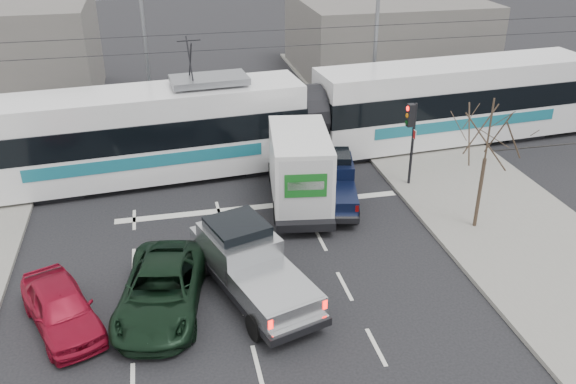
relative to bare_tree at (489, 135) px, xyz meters
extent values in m
plane|color=black|center=(-7.60, -2.50, -3.79)|extent=(120.00, 120.00, 0.00)
cube|color=gray|center=(1.40, -2.50, -3.72)|extent=(6.00, 60.00, 0.15)
cube|color=#33302D|center=(-7.60, 7.50, -3.78)|extent=(60.00, 1.60, 0.03)
cube|color=#625C58|center=(4.40, 21.50, -1.29)|extent=(12.00, 10.00, 5.00)
cylinder|color=#47382B|center=(0.00, 0.00, -2.27)|extent=(0.14, 0.14, 2.75)
cylinder|color=#47382B|center=(0.00, 0.00, 0.23)|extent=(0.07, 0.07, 2.25)
cylinder|color=black|center=(-1.00, 4.00, -1.84)|extent=(0.12, 0.12, 3.60)
cube|color=black|center=(-1.20, 4.00, -0.54)|extent=(0.28, 0.28, 0.95)
cylinder|color=#FF0C07|center=(-1.35, 4.00, -0.24)|extent=(0.06, 0.20, 0.20)
cylinder|color=orange|center=(-1.35, 4.00, -0.54)|extent=(0.06, 0.20, 0.20)
cylinder|color=#05330C|center=(-1.35, 4.00, -0.84)|extent=(0.06, 0.20, 0.20)
cube|color=white|center=(-1.02, 3.85, -1.34)|extent=(0.02, 0.30, 0.40)
cylinder|color=slate|center=(-0.10, 11.50, 0.71)|extent=(0.20, 0.20, 9.00)
cylinder|color=slate|center=(-11.60, 13.50, 0.71)|extent=(0.20, 0.20, 9.00)
cylinder|color=black|center=(-7.60, 7.50, 1.71)|extent=(60.00, 0.03, 0.03)
cylinder|color=black|center=(-7.60, 7.50, 2.41)|extent=(60.00, 0.03, 0.03)
cube|color=white|center=(-12.05, 7.23, -2.68)|extent=(14.15, 4.12, 1.69)
cube|color=black|center=(-12.05, 7.23, -1.37)|extent=(14.23, 4.15, 1.15)
cube|color=white|center=(-12.05, 7.23, -0.33)|extent=(14.14, 4.00, 1.08)
cube|color=#176475|center=(-11.92, 5.76, -2.37)|extent=(9.73, 0.86, 0.54)
cube|color=white|center=(3.07, 8.54, -2.68)|extent=(14.15, 4.12, 1.69)
cube|color=black|center=(3.07, 8.54, -1.37)|extent=(14.23, 4.15, 1.15)
cube|color=white|center=(3.07, 8.54, -0.33)|extent=(14.14, 4.00, 1.08)
cube|color=#176475|center=(3.19, 7.06, -2.37)|extent=(9.73, 0.86, 0.54)
cylinder|color=black|center=(-4.49, 7.88, -1.60)|extent=(1.32, 2.89, 2.81)
cube|color=slate|center=(-9.02, 7.49, 0.45)|extent=(3.39, 2.03, 0.27)
cube|color=black|center=(-15.82, 6.90, -3.60)|extent=(2.37, 2.66, 0.39)
cube|color=black|center=(-6.76, 7.69, -3.60)|extent=(2.37, 2.66, 0.39)
cube|color=black|center=(-2.22, 8.08, -3.60)|extent=(2.37, 2.66, 0.39)
cube|color=black|center=(6.84, 8.86, -3.60)|extent=(2.37, 2.66, 0.39)
cube|color=black|center=(-8.83, -2.36, -3.24)|extent=(3.64, 6.11, 0.25)
cube|color=#A8AAAD|center=(-9.14, -1.36, -2.55)|extent=(2.59, 2.90, 1.14)
cube|color=black|center=(-9.17, -1.27, -1.95)|extent=(2.14, 2.16, 0.55)
cube|color=#A8AAAD|center=(-9.56, -0.04, -2.78)|extent=(2.12, 1.56, 0.55)
cube|color=#A8AAAD|center=(-8.45, -3.57, -2.85)|extent=(2.64, 3.07, 0.65)
cube|color=silver|center=(-7.99, -5.00, -3.12)|extent=(1.80, 0.72, 0.18)
cube|color=#FF0C07|center=(-8.86, -5.15, -2.75)|extent=(0.16, 0.12, 0.28)
cube|color=#FF0C07|center=(-7.19, -4.62, -2.75)|extent=(0.16, 0.12, 0.28)
cylinder|color=black|center=(-10.26, -0.87, -3.39)|extent=(0.51, 0.84, 0.80)
cylinder|color=black|center=(-8.51, -0.32, -3.39)|extent=(0.51, 0.84, 0.80)
cylinder|color=black|center=(-9.14, -4.39, -3.39)|extent=(0.51, 0.84, 0.80)
cylinder|color=black|center=(-7.40, -3.84, -3.39)|extent=(0.51, 0.84, 0.80)
cube|color=black|center=(-5.99, 3.70, -3.29)|extent=(3.05, 6.62, 0.32)
cube|color=white|center=(-5.65, 6.10, -2.52)|extent=(2.27, 1.80, 1.46)
cube|color=black|center=(-5.63, 6.23, -1.97)|extent=(1.92, 1.26, 0.55)
cube|color=silver|center=(-6.07, 3.07, -1.95)|extent=(2.77, 4.60, 2.69)
cube|color=silver|center=(-6.37, 0.94, -1.95)|extent=(1.91, 0.31, 2.36)
cube|color=#16601C|center=(-6.38, 0.89, -1.73)|extent=(1.52, 0.23, 0.91)
cube|color=black|center=(-6.40, 0.73, -3.38)|extent=(1.98, 0.50, 0.16)
cylinder|color=black|center=(-6.65, 5.85, -3.38)|extent=(0.38, 0.85, 0.82)
cylinder|color=black|center=(-4.75, 5.59, -3.38)|extent=(0.38, 0.85, 0.82)
cylinder|color=black|center=(-7.19, 2.07, -3.34)|extent=(0.40, 0.94, 0.91)
cylinder|color=black|center=(-5.28, 1.80, -3.34)|extent=(0.40, 0.94, 0.91)
cube|color=black|center=(-4.69, 3.04, -3.29)|extent=(2.61, 4.78, 0.23)
cube|color=black|center=(-4.52, 3.83, -2.66)|extent=(2.01, 2.21, 1.04)
cube|color=black|center=(-4.50, 3.92, -2.12)|extent=(1.68, 1.63, 0.50)
cube|color=black|center=(-4.28, 4.89, -2.87)|extent=(1.73, 1.14, 0.50)
cube|color=black|center=(-4.91, 2.06, -2.93)|extent=(2.04, 2.34, 0.59)
cube|color=silver|center=(-5.16, 0.92, -3.18)|extent=(1.54, 0.49, 0.16)
cube|color=#590505|center=(-5.86, 1.16, -2.84)|extent=(0.14, 0.10, 0.25)
cube|color=#590505|center=(-4.42, 0.85, -2.84)|extent=(0.14, 0.10, 0.25)
cylinder|color=black|center=(-5.13, 4.62, -3.43)|extent=(0.40, 0.76, 0.72)
cylinder|color=black|center=(-3.63, 4.28, -3.43)|extent=(0.40, 0.76, 0.72)
cylinder|color=black|center=(-5.75, 1.79, -3.43)|extent=(0.40, 0.76, 0.72)
cylinder|color=black|center=(-4.25, 1.46, -3.43)|extent=(0.40, 0.76, 0.72)
imported|color=black|center=(-11.69, -2.45, -3.08)|extent=(3.29, 5.46, 1.42)
imported|color=maroon|center=(-14.57, -2.66, -3.11)|extent=(3.02, 4.34, 1.37)
camera|label=1|loc=(-11.22, -18.03, 7.81)|focal=38.00mm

